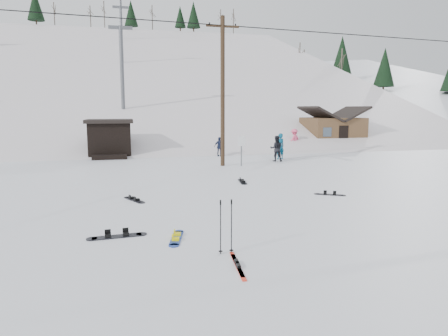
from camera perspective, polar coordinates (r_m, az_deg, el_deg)
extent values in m
plane|color=white|center=(11.30, 6.66, -9.82)|extent=(200.00, 200.00, 0.00)
cube|color=silver|center=(66.98, -10.14, -5.08)|extent=(60.00, 85.24, 65.97)
cube|color=white|center=(74.58, 20.74, -3.33)|extent=(45.66, 93.98, 54.59)
cylinder|color=#3A2819|center=(24.74, -0.20, 10.71)|extent=(0.26, 0.26, 9.00)
cube|color=#3A2819|center=(25.20, -0.20, 19.60)|extent=(2.00, 0.12, 0.12)
cylinder|color=black|center=(25.22, -0.20, 19.87)|extent=(0.08, 0.08, 0.12)
cylinder|color=#595B60|center=(24.76, 2.50, 2.35)|extent=(0.07, 0.07, 1.80)
cube|color=white|center=(24.66, 2.53, 3.85)|extent=(0.50, 0.04, 0.60)
cube|color=black|center=(31.15, -15.96, 3.94)|extent=(3.00, 3.00, 2.50)
cube|color=black|center=(31.08, -16.06, 6.46)|extent=(3.40, 3.40, 0.25)
cube|color=black|center=(29.46, -16.00, 1.54)|extent=(2.40, 1.20, 0.30)
cylinder|color=#595B60|center=(40.21, -14.37, 13.51)|extent=(0.36, 0.36, 8.00)
cube|color=#595B60|center=(40.74, -14.58, 18.84)|extent=(2.20, 0.30, 0.30)
cylinder|color=#595B60|center=(60.90, -14.43, 17.87)|extent=(0.36, 0.36, 8.00)
cube|color=#595B60|center=(61.66, -14.57, 21.35)|extent=(2.20, 0.30, 0.30)
cylinder|color=#595B60|center=(81.77, -14.46, 20.01)|extent=(0.36, 0.36, 8.00)
cube|color=brown|center=(38.94, 15.21, 4.96)|extent=(5.00, 4.00, 2.70)
cube|color=black|center=(38.25, 13.52, 7.51)|extent=(2.69, 4.40, 1.43)
cube|color=black|center=(39.55, 17.03, 7.40)|extent=(2.69, 4.40, 1.43)
cube|color=black|center=(37.20, 16.69, 4.36)|extent=(0.90, 0.06, 1.90)
cube|color=#18379E|center=(11.20, -6.81, -9.93)|extent=(0.54, 1.22, 0.02)
cylinder|color=#18379E|center=(11.76, -6.48, -9.02)|extent=(0.27, 0.27, 0.02)
cylinder|color=#18379E|center=(10.64, -7.18, -10.93)|extent=(0.27, 0.27, 0.02)
cube|color=yellow|center=(11.38, -6.69, -9.34)|extent=(0.22, 0.19, 0.08)
cube|color=yellow|center=(10.98, -6.94, -10.02)|extent=(0.22, 0.19, 0.08)
cube|color=red|center=(9.25, 2.03, -13.91)|extent=(0.24, 1.53, 0.02)
cube|color=black|center=(9.24, 2.03, -13.67)|extent=(0.10, 0.28, 0.07)
cube|color=red|center=(9.40, 1.85, -13.55)|extent=(0.24, 1.53, 0.02)
cube|color=black|center=(9.38, 1.86, -13.31)|extent=(0.10, 0.28, 0.07)
cylinder|color=black|center=(9.82, -0.50, -8.56)|extent=(0.03, 0.03, 1.32)
cylinder|color=black|center=(10.01, -0.49, -11.81)|extent=(0.10, 0.10, 0.01)
cylinder|color=black|center=(9.65, -0.50, -4.94)|extent=(0.04, 0.04, 0.12)
cylinder|color=black|center=(9.88, 1.07, -8.45)|extent=(0.03, 0.03, 1.32)
cylinder|color=black|center=(10.07, 1.06, -11.68)|extent=(0.10, 0.10, 0.01)
cylinder|color=black|center=(9.72, 1.08, -4.85)|extent=(0.04, 0.04, 0.12)
cube|color=black|center=(11.64, -15.03, -9.43)|extent=(1.36, 0.41, 0.03)
cylinder|color=black|center=(11.69, -11.72, -9.23)|extent=(0.31, 0.31, 0.03)
cylinder|color=black|center=(11.63, -18.37, -9.59)|extent=(0.31, 0.31, 0.03)
cube|color=black|center=(11.64, -13.85, -9.09)|extent=(0.18, 0.23, 0.09)
cube|color=black|center=(11.62, -16.25, -9.22)|extent=(0.18, 0.23, 0.09)
cube|color=black|center=(15.98, -12.70, -4.47)|extent=(0.77, 1.18, 0.02)
cylinder|color=black|center=(16.50, -13.65, -4.10)|extent=(0.27, 0.27, 0.02)
cylinder|color=black|center=(15.48, -11.69, -4.87)|extent=(0.27, 0.27, 0.02)
cube|color=black|center=(16.16, -13.06, -4.16)|extent=(0.24, 0.22, 0.08)
cube|color=black|center=(15.79, -12.35, -4.43)|extent=(0.24, 0.22, 0.08)
cube|color=black|center=(17.11, 14.88, -3.70)|extent=(1.03, 0.73, 0.02)
cylinder|color=black|center=(17.12, 16.64, -3.77)|extent=(0.24, 0.24, 0.02)
cylinder|color=black|center=(17.13, 13.11, -3.63)|extent=(0.24, 0.24, 0.02)
cube|color=black|center=(17.10, 15.52, -3.58)|extent=(0.20, 0.21, 0.07)
cube|color=black|center=(17.11, 14.25, -3.53)|extent=(0.20, 0.21, 0.07)
cube|color=black|center=(19.45, 2.65, -1.97)|extent=(0.44, 1.25, 0.03)
cylinder|color=black|center=(20.05, 2.38, -1.65)|extent=(0.28, 0.28, 0.03)
cylinder|color=black|center=(18.86, 2.93, -2.30)|extent=(0.28, 0.28, 0.03)
cube|color=black|center=(19.66, 2.55, -1.70)|extent=(0.22, 0.18, 0.08)
cube|color=black|center=(19.23, 2.75, -1.93)|extent=(0.22, 0.18, 0.08)
imported|color=navy|center=(28.44, 8.00, 3.10)|extent=(0.73, 0.55, 1.82)
imported|color=black|center=(27.24, 7.48, 2.78)|extent=(0.98, 0.85, 1.73)
imported|color=#F45680|center=(34.93, 10.00, 4.03)|extent=(1.36, 1.16, 1.82)
imported|color=#192240|center=(29.87, -0.64, 3.06)|extent=(0.90, 0.76, 1.44)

